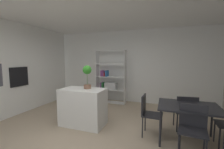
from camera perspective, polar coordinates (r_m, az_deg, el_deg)
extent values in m
plane|color=tan|center=(3.54, -8.47, -22.27)|extent=(9.17, 9.17, 0.00)
cube|color=white|center=(3.32, -9.27, 25.54)|extent=(6.67, 6.00, 0.06)
cube|color=white|center=(5.91, 5.09, 3.05)|extent=(6.67, 0.06, 2.76)
cube|color=black|center=(5.28, -31.84, -0.73)|extent=(0.04, 0.57, 0.58)
cylinder|color=#B7BABC|center=(5.29, -32.21, 1.86)|extent=(0.02, 0.46, 0.02)
cube|color=white|center=(3.94, -10.93, -12.03)|extent=(1.09, 0.63, 0.93)
cylinder|color=brown|center=(3.84, -9.34, -4.58)|extent=(0.18, 0.18, 0.10)
cylinder|color=#476633|center=(3.81, -9.39, -1.68)|extent=(0.01, 0.01, 0.29)
sphere|color=#308725|center=(3.79, -9.45, 1.76)|extent=(0.22, 0.22, 0.22)
cube|color=white|center=(5.92, -5.55, -0.67)|extent=(0.02, 0.31, 1.99)
cube|color=white|center=(5.53, 5.03, -1.12)|extent=(0.02, 0.31, 1.99)
cube|color=white|center=(5.67, -0.44, 9.05)|extent=(1.15, 0.31, 0.02)
cube|color=white|center=(5.90, -0.43, -10.45)|extent=(1.15, 0.31, 0.02)
cube|color=white|center=(5.78, -0.43, -5.70)|extent=(1.10, 0.31, 0.02)
cube|color=white|center=(5.70, -0.43, -0.89)|extent=(1.10, 0.31, 0.02)
cube|color=white|center=(5.66, -0.44, 4.01)|extent=(1.10, 0.31, 0.02)
cube|color=orange|center=(6.05, -4.74, -9.21)|extent=(0.06, 0.25, 0.15)
cube|color=#38383D|center=(6.01, -4.03, -9.18)|extent=(0.06, 0.25, 0.17)
cube|color=#38383D|center=(5.98, -3.44, -8.88)|extent=(0.03, 0.25, 0.25)
cube|color=#8E4793|center=(5.89, -3.88, -4.12)|extent=(0.04, 0.25, 0.25)
cube|color=#338E4C|center=(5.87, -3.38, -4.16)|extent=(0.03, 0.25, 0.25)
cube|color=#8E4793|center=(5.82, -3.76, 0.48)|extent=(0.05, 0.25, 0.23)
cube|color=#8E4793|center=(5.79, -3.10, 0.39)|extent=(0.04, 0.25, 0.22)
cube|color=red|center=(5.77, -2.61, 0.05)|extent=(0.03, 0.25, 0.15)
cube|color=#2D6BAD|center=(5.74, -1.93, 0.42)|extent=(0.06, 0.25, 0.23)
cube|color=#B7BABC|center=(5.75, -0.40, -4.32)|extent=(0.44, 0.27, 0.26)
cube|color=#232328|center=(3.40, 27.13, -10.76)|extent=(1.14, 0.88, 0.03)
cylinder|color=#232328|center=(3.14, 17.89, -19.03)|extent=(0.04, 0.04, 0.72)
cylinder|color=#232328|center=(3.85, 18.30, -14.32)|extent=(0.04, 0.04, 0.72)
cylinder|color=#232328|center=(3.97, 33.73, -14.41)|extent=(0.04, 0.04, 0.72)
cube|color=#232328|center=(2.96, 28.32, -18.49)|extent=(0.49, 0.47, 0.03)
cube|color=#232328|center=(3.06, 28.48, -13.48)|extent=(0.44, 0.09, 0.39)
cylinder|color=#232328|center=(2.92, 24.02, -24.09)|extent=(0.03, 0.03, 0.47)
cylinder|color=#232328|center=(3.22, 24.46, -21.06)|extent=(0.03, 0.03, 0.47)
cylinder|color=#232328|center=(3.23, 31.67, -21.33)|extent=(0.03, 0.03, 0.47)
cube|color=#232328|center=(3.46, 15.10, -14.62)|extent=(0.43, 0.42, 0.03)
cube|color=#232328|center=(3.42, 11.94, -11.00)|extent=(0.04, 0.41, 0.41)
cylinder|color=#232328|center=(3.38, 17.78, -19.62)|extent=(0.03, 0.03, 0.45)
cylinder|color=#232328|center=(3.69, 18.18, -17.36)|extent=(0.03, 0.03, 0.45)
cylinder|color=#232328|center=(3.42, 11.50, -19.16)|extent=(0.03, 0.03, 0.45)
cylinder|color=#232328|center=(3.73, 12.50, -16.98)|extent=(0.03, 0.03, 0.45)
cube|color=#232328|center=(4.01, 25.90, -12.46)|extent=(0.51, 0.49, 0.03)
cube|color=#232328|center=(3.77, 26.80, -10.45)|extent=(0.45, 0.09, 0.38)
cylinder|color=#232328|center=(4.31, 27.74, -14.51)|extent=(0.03, 0.03, 0.43)
cylinder|color=#232328|center=(4.22, 22.47, -14.72)|extent=(0.03, 0.03, 0.43)
cylinder|color=#232328|center=(3.98, 29.26, -16.28)|extent=(0.03, 0.03, 0.43)
cylinder|color=#232328|center=(3.88, 23.54, -16.59)|extent=(0.03, 0.03, 0.43)
cylinder|color=#232328|center=(3.83, 34.39, -17.36)|extent=(0.03, 0.03, 0.44)
cylinder|color=#232328|center=(3.52, 35.71, -19.51)|extent=(0.03, 0.03, 0.44)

